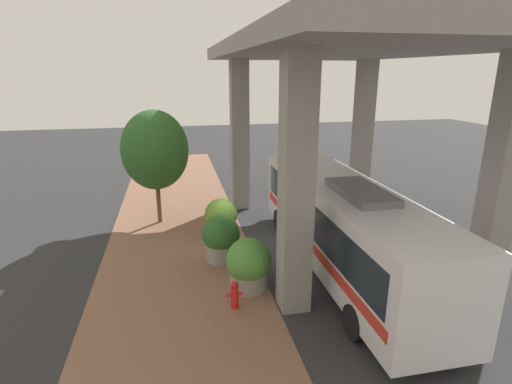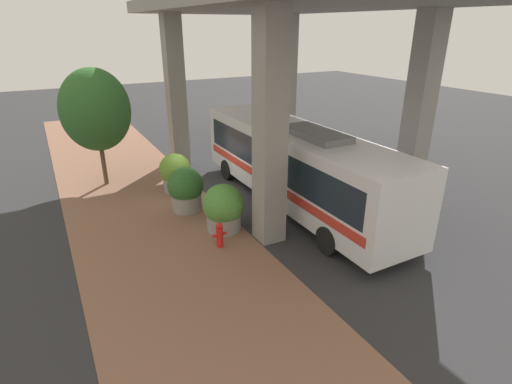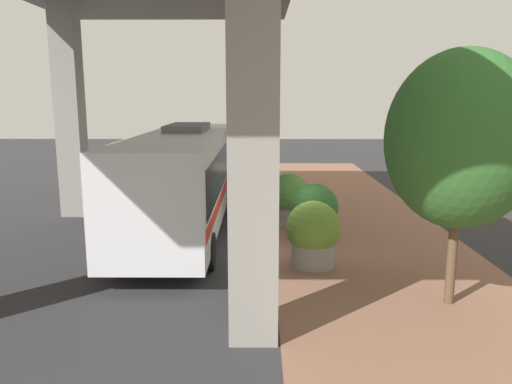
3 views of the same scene
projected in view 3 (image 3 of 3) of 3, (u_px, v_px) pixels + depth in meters
ground_plane at (273, 255)px, 14.48m from camera, size 80.00×80.00×0.00m
sidewalk_strip at (376, 255)px, 14.46m from camera, size 6.00×40.00×0.02m
bus at (184, 174)px, 17.06m from camera, size 2.81×12.06×3.54m
fire_hydrant at (304, 204)px, 19.06m from camera, size 0.51×0.24×0.95m
planter_front at (313, 234)px, 13.35m from camera, size 1.46×1.46×1.80m
planter_middle at (314, 213)px, 15.57m from camera, size 1.49×1.49×1.87m
planter_back at (289, 199)px, 17.89m from camera, size 1.55×1.55×1.83m
street_tree_near at (461, 140)px, 10.40m from camera, size 3.14×3.14×5.53m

